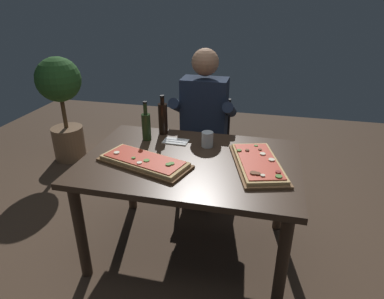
# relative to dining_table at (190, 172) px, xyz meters

# --- Properties ---
(ground_plane) EXTENTS (6.40, 6.40, 0.00)m
(ground_plane) POSITION_rel_dining_table_xyz_m (0.00, 0.00, -0.64)
(ground_plane) COLOR #4C3828
(dining_table) EXTENTS (1.40, 0.96, 0.74)m
(dining_table) POSITION_rel_dining_table_xyz_m (0.00, 0.00, 0.00)
(dining_table) COLOR #3D2B1E
(dining_table) RESTS_ON ground_plane
(pizza_rectangular_front) EXTENTS (0.64, 0.42, 0.05)m
(pizza_rectangular_front) POSITION_rel_dining_table_xyz_m (-0.27, -0.13, 0.11)
(pizza_rectangular_front) COLOR brown
(pizza_rectangular_front) RESTS_ON dining_table
(pizza_rectangular_left) EXTENTS (0.42, 0.62, 0.05)m
(pizza_rectangular_left) POSITION_rel_dining_table_xyz_m (0.43, 0.01, 0.12)
(pizza_rectangular_left) COLOR brown
(pizza_rectangular_left) RESTS_ON dining_table
(wine_bottle_dark) EXTENTS (0.07, 0.07, 0.30)m
(wine_bottle_dark) POSITION_rel_dining_table_xyz_m (-0.31, 0.39, 0.22)
(wine_bottle_dark) COLOR black
(wine_bottle_dark) RESTS_ON dining_table
(oil_bottle_amber) EXTENTS (0.06, 0.06, 0.29)m
(oil_bottle_amber) POSITION_rel_dining_table_xyz_m (-0.39, 0.25, 0.21)
(oil_bottle_amber) COLOR #233819
(oil_bottle_amber) RESTS_ON dining_table
(tumbler_near_camera) EXTENTS (0.08, 0.08, 0.11)m
(tumbler_near_camera) POSITION_rel_dining_table_xyz_m (0.07, 0.23, 0.14)
(tumbler_near_camera) COLOR silver
(tumbler_near_camera) RESTS_ON dining_table
(napkin_cutlery_set) EXTENTS (0.18, 0.12, 0.01)m
(napkin_cutlery_set) POSITION_rel_dining_table_xyz_m (-0.17, 0.25, 0.10)
(napkin_cutlery_set) COLOR white
(napkin_cutlery_set) RESTS_ON dining_table
(diner_chair) EXTENTS (0.44, 0.44, 0.87)m
(diner_chair) POSITION_rel_dining_table_xyz_m (-0.06, 0.86, -0.16)
(diner_chair) COLOR black
(diner_chair) RESTS_ON ground_plane
(seated_diner) EXTENTS (0.53, 0.41, 1.33)m
(seated_diner) POSITION_rel_dining_table_xyz_m (-0.06, 0.74, 0.10)
(seated_diner) COLOR #23232D
(seated_diner) RESTS_ON ground_plane
(potted_plant_corner) EXTENTS (0.47, 0.47, 1.14)m
(potted_plant_corner) POSITION_rel_dining_table_xyz_m (-1.69, 1.15, 0.04)
(potted_plant_corner) COLOR #846042
(potted_plant_corner) RESTS_ON ground_plane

